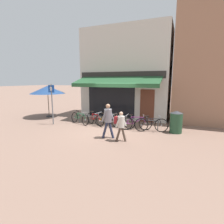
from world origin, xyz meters
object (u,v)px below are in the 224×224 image
Objects in this scene: bicycle_green at (80,118)px; pedestrian_child at (120,123)px; bicycle_orange at (108,121)px; bicycle_silver at (120,122)px; bicycle_red at (95,119)px; pedestrian_adult at (108,118)px; litter_bin at (176,122)px; parking_sign at (52,100)px; bicycle_black at (151,125)px; bicycle_purple at (136,123)px; cafe_parasol at (48,90)px.

pedestrian_child reaches higher than bicycle_green.
bicycle_silver reaches higher than bicycle_orange.
bicycle_red is 0.94× the size of pedestrian_adult.
parking_sign reaches higher than litter_bin.
bicycle_silver is 1.49× the size of litter_bin.
bicycle_black reaches higher than bicycle_red.
pedestrian_child is at bearing -14.29° from bicycle_red.
bicycle_orange is at bearing 120.45° from pedestrian_adult.
bicycle_silver reaches higher than bicycle_green.
bicycle_black is at bearing 3.20° from bicycle_silver.
bicycle_orange is 0.78m from bicycle_silver.
parking_sign reaches higher than bicycle_red.
bicycle_purple is at bearing 21.05° from bicycle_green.
pedestrian_adult is at bearing -15.16° from parking_sign.
bicycle_red is 0.87m from bicycle_orange.
bicycle_orange is at bearing -176.71° from litter_bin.
bicycle_green is 0.97× the size of bicycle_orange.
bicycle_red is 1.34× the size of litter_bin.
cafe_parasol is (-5.21, 1.02, 1.63)m from bicycle_orange.
pedestrian_child is at bearing -9.89° from bicycle_green.
bicycle_black is (3.38, -0.14, 0.01)m from bicycle_red.
bicycle_black is 1.05× the size of pedestrian_adult.
bicycle_silver is 1.05× the size of pedestrian_adult.
bicycle_purple is 0.69× the size of cafe_parasol.
litter_bin reaches higher than bicycle_green.
bicycle_green is 3.56m from bicycle_purple.
parking_sign is (-3.32, -0.76, 1.14)m from bicycle_orange.
bicycle_green is 1.49× the size of litter_bin.
litter_bin is 9.08m from cafe_parasol.
parking_sign is (-4.99, -0.72, 1.12)m from bicycle_purple.
litter_bin is (2.05, 0.25, 0.19)m from bicycle_purple.
pedestrian_adult reaches higher than bicycle_black.
parking_sign is (-4.10, -0.74, 1.14)m from bicycle_silver.
bicycle_black reaches higher than bicycle_green.
pedestrian_child is at bearing -24.76° from cafe_parasol.
bicycle_green is at bearing -177.68° from litter_bin.
pedestrian_child is at bearing -134.04° from litter_bin.
bicycle_purple is at bearing 25.71° from bicycle_red.
bicycle_silver is at bearing 158.96° from bicycle_purple.
cafe_parasol reaches higher than pedestrian_child.
parking_sign is at bearing 171.60° from pedestrian_adult.
parking_sign is (-2.45, -0.80, 1.13)m from bicycle_red.
bicycle_orange is 1.08× the size of pedestrian_adult.
bicycle_purple is 7.14m from cafe_parasol.
parking_sign is at bearing 168.80° from bicycle_purple.
pedestrian_adult is (-1.69, -1.79, 0.59)m from bicycle_black.
bicycle_black is 2.27m from pedestrian_child.
pedestrian_adult reaches higher than pedestrian_child.
pedestrian_child is (-1.01, -1.98, 0.44)m from bicycle_black.
parking_sign is at bearing 169.50° from pedestrian_child.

